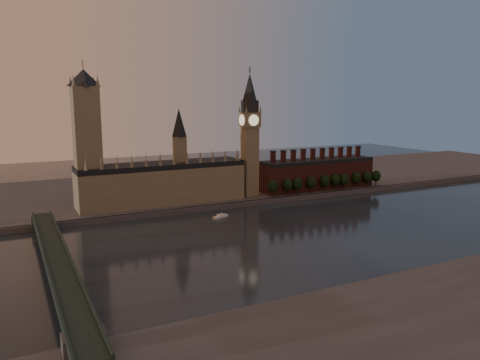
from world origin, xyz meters
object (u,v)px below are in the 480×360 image
object	(u,v)px
big_ben	(250,133)
westminster_bridge	(57,263)
victoria_tower	(87,136)
river_boat	(221,216)

from	to	relation	value
big_ben	westminster_bridge	size ratio (longest dim) A/B	0.54
victoria_tower	river_boat	xyz separation A→B (m)	(83.10, -48.54, -58.10)
victoria_tower	westminster_bridge	distance (m)	133.21
victoria_tower	westminster_bridge	xyz separation A→B (m)	(-35.00, -117.70, -51.65)
victoria_tower	river_boat	distance (m)	112.42
victoria_tower	big_ben	bearing A→B (deg)	-2.20
victoria_tower	westminster_bridge	bearing A→B (deg)	-106.56
river_boat	westminster_bridge	bearing A→B (deg)	-171.34
big_ben	river_boat	world-z (taller)	big_ben
big_ben	westminster_bridge	world-z (taller)	big_ben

